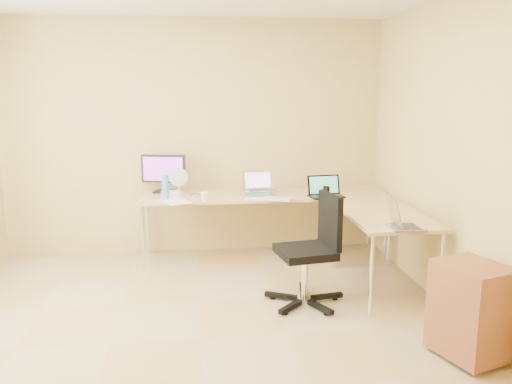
{
  "coord_description": "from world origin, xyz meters",
  "views": [
    {
      "loc": [
        -0.03,
        -3.77,
        1.88
      ],
      "look_at": [
        0.55,
        1.1,
        0.9
      ],
      "focal_mm": 37.6,
      "sensor_mm": 36.0,
      "label": 1
    }
  ],
  "objects": [
    {
      "name": "floor",
      "position": [
        0.0,
        0.0,
        0.0
      ],
      "size": [
        4.5,
        4.5,
        0.0
      ],
      "primitive_type": "plane",
      "color": "tan",
      "rests_on": "ground"
    },
    {
      "name": "office_chair",
      "position": [
        0.91,
        0.57,
        0.5
      ],
      "size": [
        0.68,
        0.68,
        0.98
      ],
      "primitive_type": "cube",
      "rotation": [
        0.0,
        0.0,
        0.17
      ],
      "color": "black",
      "rests_on": "ground"
    },
    {
      "name": "wall_right",
      "position": [
        2.1,
        0.0,
        1.3
      ],
      "size": [
        0.0,
        4.5,
        4.5
      ],
      "primitive_type": "plane",
      "rotation": [
        1.57,
        0.0,
        -1.57
      ],
      "color": "tan",
      "rests_on": "ground"
    },
    {
      "name": "laptop_black",
      "position": [
        1.35,
        1.6,
        0.84
      ],
      "size": [
        0.38,
        0.3,
        0.22
      ],
      "primitive_type": "cube",
      "rotation": [
        0.0,
        0.0,
        0.13
      ],
      "color": "black",
      "rests_on": "desk_main"
    },
    {
      "name": "desk_main",
      "position": [
        0.72,
        1.85,
        0.36
      ],
      "size": [
        2.65,
        0.7,
        0.73
      ],
      "primitive_type": "cube",
      "color": "tan",
      "rests_on": "ground"
    },
    {
      "name": "water_bottle",
      "position": [
        -0.31,
        1.68,
        0.86
      ],
      "size": [
        0.09,
        0.09,
        0.25
      ],
      "primitive_type": "cylinder",
      "rotation": [
        0.0,
        0.0,
        0.37
      ],
      "color": "#3D88CA",
      "rests_on": "desk_main"
    },
    {
      "name": "white_box",
      "position": [
        -0.27,
        1.75,
        0.76
      ],
      "size": [
        0.19,
        0.15,
        0.07
      ],
      "primitive_type": "cube",
      "rotation": [
        0.0,
        0.0,
        0.04
      ],
      "color": "silver",
      "rests_on": "desk_main"
    },
    {
      "name": "wall_back",
      "position": [
        0.0,
        2.25,
        1.3
      ],
      "size": [
        4.5,
        0.0,
        4.5
      ],
      "primitive_type": "plane",
      "rotation": [
        1.57,
        0.0,
        0.0
      ],
      "color": "tan",
      "rests_on": "ground"
    },
    {
      "name": "cabinet",
      "position": [
        1.85,
        -0.51,
        0.36
      ],
      "size": [
        0.51,
        0.57,
        0.65
      ],
      "primitive_type": "cube",
      "rotation": [
        0.0,
        0.0,
        0.33
      ],
      "color": "#A88148",
      "rests_on": "ground"
    },
    {
      "name": "wall_front",
      "position": [
        0.0,
        -2.25,
        1.3
      ],
      "size": [
        4.5,
        0.0,
        4.5
      ],
      "primitive_type": "plane",
      "rotation": [
        -1.57,
        0.0,
        0.0
      ],
      "color": "tan",
      "rests_on": "ground"
    },
    {
      "name": "desk_fan",
      "position": [
        -0.19,
        1.98,
        0.86
      ],
      "size": [
        0.22,
        0.22,
        0.26
      ],
      "primitive_type": "cylinder",
      "rotation": [
        0.0,
        0.0,
        0.11
      ],
      "color": "silver",
      "rests_on": "desk_main"
    },
    {
      "name": "laptop_return",
      "position": [
        1.69,
        0.3,
        0.84
      ],
      "size": [
        0.34,
        0.27,
        0.22
      ],
      "primitive_type": "cube",
      "rotation": [
        0.0,
        0.0,
        1.54
      ],
      "color": "#B1B1B1",
      "rests_on": "desk_return"
    },
    {
      "name": "keyboard",
      "position": [
        0.73,
        1.55,
        0.74
      ],
      "size": [
        0.48,
        0.3,
        0.02
      ],
      "primitive_type": "cube",
      "rotation": [
        0.0,
        0.0,
        -0.41
      ],
      "color": "white",
      "rests_on": "desk_main"
    },
    {
      "name": "black_cup",
      "position": [
        1.34,
        1.55,
        0.79
      ],
      "size": [
        0.07,
        0.07,
        0.12
      ],
      "primitive_type": "cylinder",
      "rotation": [
        0.0,
        0.0,
        -0.02
      ],
      "color": "black",
      "rests_on": "desk_main"
    },
    {
      "name": "book_stack",
      "position": [
        0.64,
        1.74,
        0.76
      ],
      "size": [
        0.27,
        0.35,
        0.05
      ],
      "primitive_type": "cube",
      "rotation": [
        0.0,
        0.0,
        -0.09
      ],
      "color": "teal",
      "rests_on": "desk_main"
    },
    {
      "name": "cd_stack",
      "position": [
        -0.01,
        1.79,
        0.74
      ],
      "size": [
        0.13,
        0.13,
        0.03
      ],
      "primitive_type": "cylinder",
      "rotation": [
        0.0,
        0.0,
        -0.15
      ],
      "color": "#B5B8D2",
      "rests_on": "desk_main"
    },
    {
      "name": "desk_return",
      "position": [
        1.7,
        0.85,
        0.36
      ],
      "size": [
        0.7,
        1.3,
        0.73
      ],
      "primitive_type": "cube",
      "color": "tan",
      "rests_on": "ground"
    },
    {
      "name": "mug",
      "position": [
        0.08,
        1.55,
        0.77
      ],
      "size": [
        0.1,
        0.1,
        0.09
      ],
      "primitive_type": "imported",
      "rotation": [
        0.0,
        0.0,
        -0.05
      ],
      "color": "white",
      "rests_on": "desk_main"
    },
    {
      "name": "monitor",
      "position": [
        -0.35,
        2.05,
        0.94
      ],
      "size": [
        0.51,
        0.27,
        0.42
      ],
      "primitive_type": "cube",
      "rotation": [
        0.0,
        0.0,
        -0.24
      ],
      "color": "black",
      "rests_on": "desk_main"
    },
    {
      "name": "papers",
      "position": [
        -0.21,
        1.55,
        0.73
      ],
      "size": [
        0.35,
        0.4,
        0.01
      ],
      "primitive_type": "cube",
      "rotation": [
        0.0,
        0.0,
        0.43
      ],
      "color": "silver",
      "rests_on": "desk_main"
    },
    {
      "name": "mouse",
      "position": [
        0.75,
        1.55,
        0.75
      ],
      "size": [
        0.11,
        0.08,
        0.04
      ],
      "primitive_type": "ellipsoid",
      "rotation": [
        0.0,
        0.0,
        -0.18
      ],
      "color": "beige",
      "rests_on": "desk_main"
    },
    {
      "name": "laptop_center",
      "position": [
        0.66,
        1.72,
        0.89
      ],
      "size": [
        0.35,
        0.29,
        0.2
      ],
      "primitive_type": "cube",
      "rotation": [
        0.0,
        0.0,
        0.16
      ],
      "color": "#BABAC0",
      "rests_on": "desk_main"
    }
  ]
}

